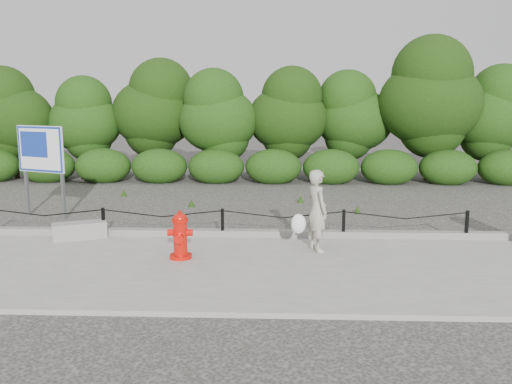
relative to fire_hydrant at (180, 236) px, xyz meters
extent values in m
plane|color=#2D2B28|center=(0.61, 1.53, -0.49)|extent=(90.00, 90.00, 0.00)
cube|color=gray|center=(0.61, -0.47, -0.45)|extent=(14.00, 4.00, 0.08)
cube|color=slate|center=(0.61, 1.58, -0.34)|extent=(14.00, 0.22, 0.14)
cube|color=black|center=(-1.89, 1.53, -0.11)|extent=(0.06, 0.06, 0.60)
cube|color=black|center=(0.61, 1.53, -0.11)|extent=(0.06, 0.06, 0.60)
cube|color=black|center=(3.11, 1.53, -0.11)|extent=(0.06, 0.06, 0.60)
cube|color=black|center=(5.61, 1.53, -0.11)|extent=(0.06, 0.06, 0.60)
cylinder|color=black|center=(-3.14, 1.53, 0.11)|extent=(2.50, 0.02, 0.02)
cylinder|color=black|center=(-0.64, 1.53, 0.11)|extent=(2.50, 0.02, 0.02)
cylinder|color=black|center=(1.86, 1.53, 0.11)|extent=(2.50, 0.02, 0.02)
cylinder|color=black|center=(4.36, 1.53, 0.11)|extent=(2.50, 0.02, 0.02)
cylinder|color=black|center=(-7.89, 10.13, 0.49)|extent=(0.18, 0.18, 1.98)
ellipsoid|color=#2F5513|center=(-7.89, 10.13, 1.88)|extent=(2.93, 2.53, 3.16)
cylinder|color=black|center=(-5.39, 10.53, 0.41)|extent=(0.18, 0.18, 1.81)
ellipsoid|color=#2F5513|center=(-5.39, 10.53, 1.68)|extent=(2.69, 2.32, 2.90)
cylinder|color=black|center=(-2.89, 10.93, 0.57)|extent=(0.18, 0.18, 2.13)
ellipsoid|color=#2F5513|center=(-2.89, 10.93, 2.06)|extent=(3.15, 2.73, 3.41)
cylinder|color=black|center=(-0.39, 10.13, 0.47)|extent=(0.18, 0.18, 1.93)
ellipsoid|color=#2F5513|center=(-0.39, 10.13, 1.82)|extent=(2.86, 2.47, 3.09)
cylinder|color=black|center=(2.11, 10.53, 0.49)|extent=(0.18, 0.18, 1.98)
ellipsoid|color=#2F5513|center=(2.11, 10.53, 1.88)|extent=(2.92, 2.53, 3.16)
cylinder|color=black|center=(4.61, 10.93, 0.46)|extent=(0.18, 0.18, 1.92)
ellipsoid|color=#2F5513|center=(4.61, 10.93, 1.81)|extent=(2.84, 2.46, 3.07)
cylinder|color=black|center=(7.11, 10.13, 0.74)|extent=(0.18, 0.18, 2.48)
ellipsoid|color=#2F5513|center=(7.11, 10.13, 2.48)|extent=(3.67, 3.17, 3.96)
cylinder|color=black|center=(9.41, 10.53, 0.51)|extent=(0.18, 0.18, 2.00)
ellipsoid|color=#2F5513|center=(9.41, 10.53, 1.91)|extent=(2.96, 2.56, 3.20)
cylinder|color=red|center=(0.00, 0.01, -0.38)|extent=(0.42, 0.42, 0.07)
cylinder|color=red|center=(0.00, 0.01, -0.04)|extent=(0.26, 0.26, 0.61)
cylinder|color=red|center=(0.00, 0.01, 0.29)|extent=(0.31, 0.31, 0.06)
ellipsoid|color=red|center=(0.00, 0.01, 0.32)|extent=(0.27, 0.27, 0.19)
cylinder|color=red|center=(0.00, 0.01, 0.43)|extent=(0.07, 0.07, 0.06)
cylinder|color=red|center=(-0.17, 0.00, 0.06)|extent=(0.12, 0.13, 0.12)
cylinder|color=red|center=(0.17, 0.02, 0.06)|extent=(0.12, 0.13, 0.12)
cylinder|color=red|center=(0.01, -0.17, -0.01)|extent=(0.17, 0.14, 0.17)
cylinder|color=slate|center=(-0.03, -0.14, -0.10)|extent=(0.01, 0.06, 0.13)
imported|color=#A39F8C|center=(2.49, 0.61, 0.36)|extent=(0.57, 0.67, 1.55)
ellipsoid|color=white|center=(2.14, 0.46, 0.14)|extent=(0.28, 0.22, 0.37)
cube|color=gray|center=(-2.31, 1.28, -0.24)|extent=(1.12, 0.77, 0.34)
cube|color=slate|center=(-4.58, 3.85, 0.64)|extent=(0.09, 0.09, 2.27)
cube|color=slate|center=(-3.47, 3.41, 0.64)|extent=(0.09, 0.09, 2.27)
cube|color=white|center=(-4.04, 3.59, 1.21)|extent=(1.33, 0.57, 1.13)
cube|color=#143397|center=(-4.05, 3.56, 1.21)|extent=(1.29, 0.52, 1.10)
cube|color=#143397|center=(-4.21, 3.62, 1.32)|extent=(0.79, 0.32, 0.62)
camera|label=1|loc=(1.73, -9.37, 2.46)|focal=38.00mm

